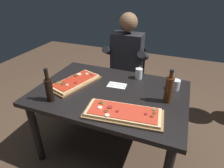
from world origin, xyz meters
name	(u,v)px	position (x,y,z in m)	size (l,w,h in m)	color
ground_plane	(110,147)	(0.00, 0.00, 0.00)	(6.40, 6.40, 0.00)	#4C3828
dining_table	(110,99)	(0.00, 0.00, 0.64)	(1.40, 0.96, 0.74)	black
pizza_rectangular_front	(123,113)	(0.23, -0.29, 0.76)	(0.63, 0.32, 0.05)	olive
pizza_rectangular_left	(75,82)	(-0.38, 0.01, 0.76)	(0.39, 0.57, 0.05)	brown
wine_bottle_dark	(49,89)	(-0.42, -0.33, 0.86)	(0.06, 0.06, 0.30)	black
oil_bottle_amber	(169,89)	(0.52, 0.02, 0.86)	(0.07, 0.07, 0.30)	#47230F
tumbler_near_camera	(176,85)	(0.56, 0.26, 0.78)	(0.08, 0.08, 0.10)	silver
tumbler_far_side	(139,74)	(0.18, 0.35, 0.79)	(0.07, 0.07, 0.11)	silver
napkin_cutlery_set	(117,85)	(0.03, 0.12, 0.74)	(0.19, 0.12, 0.01)	white
diner_chair	(128,76)	(-0.08, 0.86, 0.49)	(0.44, 0.44, 0.87)	black
seated_diner	(126,62)	(-0.08, 0.74, 0.74)	(0.53, 0.41, 1.33)	#23232D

